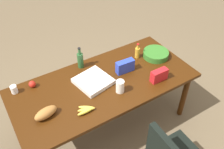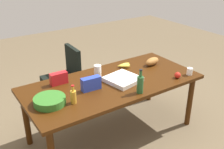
# 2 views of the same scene
# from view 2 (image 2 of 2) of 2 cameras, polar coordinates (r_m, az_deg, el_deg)

# --- Properties ---
(ground_plane) EXTENTS (10.00, 10.00, 0.00)m
(ground_plane) POSITION_cam_2_polar(r_m,az_deg,el_deg) (3.56, 0.10, -12.35)
(ground_plane) COLOR brown
(conference_table) EXTENTS (2.10, 0.97, 0.75)m
(conference_table) POSITION_cam_2_polar(r_m,az_deg,el_deg) (3.19, 0.11, -2.71)
(conference_table) COLOR #3B1C07
(conference_table) RESTS_ON ground
(office_chair) EXTENTS (0.56, 0.56, 0.88)m
(office_chair) POSITION_cam_2_polar(r_m,az_deg,el_deg) (4.08, -10.18, -1.93)
(office_chair) COLOR gray
(office_chair) RESTS_ON ground
(banana_bunch) EXTENTS (0.20, 0.13, 0.04)m
(banana_bunch) POSITION_cam_2_polar(r_m,az_deg,el_deg) (3.55, 2.61, 1.98)
(banana_bunch) COLOR yellow
(banana_bunch) RESTS_ON conference_table
(apple_red) EXTENTS (0.09, 0.09, 0.08)m
(apple_red) POSITION_cam_2_polar(r_m,az_deg,el_deg) (3.33, 13.83, -0.14)
(apple_red) COLOR red
(apple_red) RESTS_ON conference_table
(chip_bag_blue) EXTENTS (0.22, 0.09, 0.15)m
(chip_bag_blue) POSITION_cam_2_polar(r_m,az_deg,el_deg) (2.96, -4.50, -1.95)
(chip_bag_blue) COLOR #2941BC
(chip_bag_blue) RESTS_ON conference_table
(salad_bowl) EXTENTS (0.38, 0.38, 0.08)m
(salad_bowl) POSITION_cam_2_polar(r_m,az_deg,el_deg) (2.77, -13.17, -5.48)
(salad_bowl) COLOR #316F24
(salad_bowl) RESTS_ON conference_table
(paper_cup) EXTENTS (0.08, 0.08, 0.09)m
(paper_cup) POSITION_cam_2_polar(r_m,az_deg,el_deg) (3.45, 16.24, 0.64)
(paper_cup) COLOR white
(paper_cup) RESTS_ON conference_table
(wine_bottle) EXTENTS (0.09, 0.09, 0.28)m
(wine_bottle) POSITION_cam_2_polar(r_m,az_deg,el_deg) (2.89, 6.04, -2.02)
(wine_bottle) COLOR #265429
(wine_bottle) RESTS_ON conference_table
(bread_loaf) EXTENTS (0.26, 0.15, 0.10)m
(bread_loaf) POSITION_cam_2_polar(r_m,az_deg,el_deg) (3.65, 8.59, 2.80)
(bread_loaf) COLOR #A56B31
(bread_loaf) RESTS_ON conference_table
(dressing_bottle) EXTENTS (0.06, 0.06, 0.20)m
(dressing_bottle) POSITION_cam_2_polar(r_m,az_deg,el_deg) (2.72, -8.26, -4.63)
(dressing_bottle) COLOR gold
(dressing_bottle) RESTS_ON conference_table
(pizza_box) EXTENTS (0.42, 0.42, 0.05)m
(pizza_box) POSITION_cam_2_polar(r_m,az_deg,el_deg) (3.16, 2.29, -1.02)
(pizza_box) COLOR silver
(pizza_box) RESTS_ON conference_table
(mayo_jar) EXTENTS (0.09, 0.09, 0.15)m
(mayo_jar) POSITION_cam_2_polar(r_m,az_deg,el_deg) (3.26, -3.09, 0.75)
(mayo_jar) COLOR white
(mayo_jar) RESTS_ON conference_table
(chip_bag_red) EXTENTS (0.20, 0.08, 0.14)m
(chip_bag_red) POSITION_cam_2_polar(r_m,az_deg,el_deg) (3.14, -11.30, -0.82)
(chip_bag_red) COLOR red
(chip_bag_red) RESTS_ON conference_table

